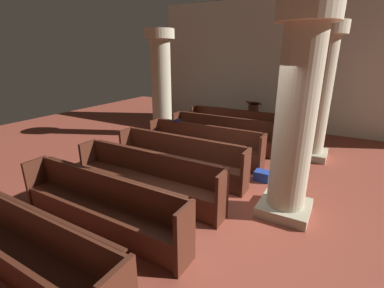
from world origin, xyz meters
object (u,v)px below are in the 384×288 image
at_px(pew_row_0, 236,123).
at_px(pew_row_3, 180,156).
at_px(pew_row_1, 221,132).
at_px(pillar_aisle_side, 318,91).
at_px(pew_row_4, 147,176).
at_px(pew_row_5, 100,203).
at_px(hymn_book, 177,120).
at_px(kneeler_box_blue, 262,176).
at_px(pillar_aisle_rear, 296,114).
at_px(pew_row_2, 203,143).
at_px(pew_row_6, 25,248).
at_px(pillar_far_side, 161,82).
at_px(lectern, 253,118).

xyz_separation_m(pew_row_0, pew_row_3, (0.00, -3.43, 0.00)).
height_order(pew_row_1, pillar_aisle_side, pillar_aisle_side).
height_order(pew_row_4, pew_row_5, same).
bearing_deg(hymn_book, kneeler_box_blue, -13.27).
distance_m(pew_row_4, pillar_aisle_rear, 2.82).
relative_size(pew_row_4, pillar_aisle_rear, 0.93).
height_order(pew_row_2, pew_row_5, same).
bearing_deg(pew_row_6, kneeler_box_blue, 67.85).
distance_m(pew_row_3, pillar_far_side, 3.71).
bearing_deg(pillar_far_side, pillar_aisle_side, 2.58).
bearing_deg(kneeler_box_blue, pew_row_5, -119.34).
height_order(pillar_far_side, hymn_book, pillar_far_side).
bearing_deg(kneeler_box_blue, pillar_aisle_rear, -56.73).
distance_m(pew_row_0, pillar_aisle_side, 2.78).
height_order(pew_row_6, pillar_aisle_rear, pillar_aisle_rear).
relative_size(pew_row_1, lectern, 2.90).
bearing_deg(pillar_far_side, pew_row_3, -47.98).
height_order(pew_row_2, lectern, lectern).
distance_m(pillar_aisle_rear, lectern, 5.49).
distance_m(pew_row_3, pew_row_5, 2.29).
height_order(pew_row_0, pew_row_1, same).
relative_size(pew_row_5, hymn_book, 14.86).
bearing_deg(pew_row_3, pew_row_4, -90.00).
height_order(pew_row_4, pillar_far_side, pillar_far_side).
height_order(pew_row_3, hymn_book, hymn_book).
bearing_deg(pew_row_4, pew_row_0, 90.00).
bearing_deg(pew_row_2, hymn_book, 168.56).
distance_m(pew_row_1, pew_row_4, 3.43).
relative_size(pew_row_6, pillar_aisle_side, 0.93).
xyz_separation_m(pew_row_2, kneeler_box_blue, (1.69, -0.43, -0.37)).
bearing_deg(pew_row_6, pillar_aisle_rear, 52.41).
distance_m(pillar_far_side, pillar_aisle_rear, 5.55).
height_order(hymn_book, kneeler_box_blue, hymn_book).
bearing_deg(pillar_aisle_rear, pew_row_1, 132.17).
bearing_deg(pillar_aisle_rear, pew_row_5, -140.70).
distance_m(pew_row_3, kneeler_box_blue, 1.87).
bearing_deg(pew_row_5, hymn_book, 104.04).
relative_size(pew_row_3, pillar_far_side, 0.93).
distance_m(pillar_aisle_side, kneeler_box_blue, 2.75).
xyz_separation_m(pillar_aisle_rear, hymn_book, (-3.28, 1.67, -0.84)).
bearing_deg(pew_row_6, pillar_aisle_side, 69.09).
distance_m(pew_row_3, pillar_aisle_side, 3.89).
xyz_separation_m(pew_row_1, pew_row_6, (0.00, -5.72, 0.00)).
distance_m(pew_row_1, pillar_aisle_rear, 3.77).
height_order(pew_row_5, pillar_aisle_rear, pillar_aisle_rear).
relative_size(pew_row_0, pew_row_1, 1.00).
xyz_separation_m(pew_row_3, kneeler_box_blue, (1.69, 0.72, -0.37)).
distance_m(pew_row_2, pillar_far_side, 3.03).
relative_size(pew_row_4, lectern, 2.90).
relative_size(pew_row_1, pew_row_3, 1.00).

